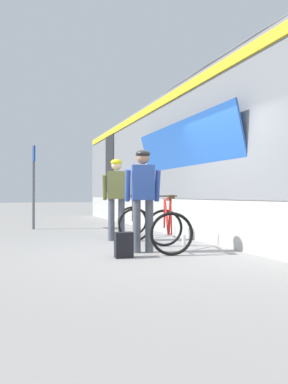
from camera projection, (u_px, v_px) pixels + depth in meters
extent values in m
plane|color=gray|center=(154.00, 253.00, 5.85)|extent=(80.00, 80.00, 0.00)
cube|color=slate|center=(261.00, 138.00, 7.73)|extent=(3.00, 19.82, 2.70)
cube|color=#B7B7B2|center=(261.00, 219.00, 7.72)|extent=(2.97, 19.82, 0.90)
cube|color=#2356B2|center=(185.00, 159.00, 7.88)|extent=(0.44, 4.34, 1.66)
cube|color=yellow|center=(202.00, 78.00, 7.18)|extent=(0.04, 19.43, 0.20)
cube|color=black|center=(110.00, 163.00, 13.61)|extent=(0.03, 1.10, 2.29)
ellipsoid|color=slate|center=(261.00, 74.00, 7.74)|extent=(2.85, 19.43, 0.36)
cylinder|color=#4C515B|center=(137.00, 226.00, 5.93)|extent=(0.14, 0.14, 0.90)
cylinder|color=#4C515B|center=(149.00, 226.00, 5.96)|extent=(0.14, 0.14, 0.90)
cube|color=#2D4C9E|center=(143.00, 183.00, 5.95)|extent=(0.43, 0.33, 0.60)
cylinder|color=#2D4C9E|center=(128.00, 186.00, 5.96)|extent=(0.15, 0.27, 0.56)
cylinder|color=#2D4C9E|center=(157.00, 186.00, 6.03)|extent=(0.15, 0.27, 0.56)
sphere|color=#9E7051|center=(143.00, 158.00, 5.96)|extent=(0.22, 0.22, 0.22)
ellipsoid|color=black|center=(143.00, 154.00, 5.96)|extent=(0.31, 0.33, 0.14)
cylinder|color=#4C515B|center=(111.00, 220.00, 7.47)|extent=(0.14, 0.14, 0.90)
cylinder|color=#4C515B|center=(121.00, 220.00, 7.48)|extent=(0.14, 0.14, 0.90)
cube|color=olive|center=(116.00, 185.00, 7.49)|extent=(0.44, 0.35, 0.60)
cylinder|color=olive|center=(105.00, 187.00, 7.51)|extent=(0.17, 0.27, 0.56)
cylinder|color=olive|center=(128.00, 187.00, 7.54)|extent=(0.17, 0.27, 0.56)
sphere|color=beige|center=(116.00, 165.00, 7.49)|extent=(0.22, 0.22, 0.22)
ellipsoid|color=yellow|center=(116.00, 162.00, 7.49)|extent=(0.33, 0.34, 0.14)
torus|color=black|center=(164.00, 228.00, 6.64)|extent=(0.69, 0.27, 0.71)
torus|color=black|center=(172.00, 234.00, 5.62)|extent=(0.69, 0.27, 0.71)
cylinder|color=red|center=(167.00, 216.00, 6.28)|extent=(0.25, 0.62, 0.63)
cylinder|color=red|center=(167.00, 200.00, 6.17)|extent=(0.31, 0.82, 0.04)
cylinder|color=red|center=(170.00, 218.00, 5.86)|extent=(0.12, 0.27, 0.62)
cylinder|color=red|center=(170.00, 234.00, 5.80)|extent=(0.14, 0.35, 0.08)
cylinder|color=red|center=(171.00, 217.00, 5.68)|extent=(0.07, 0.14, 0.56)
cylinder|color=red|center=(164.00, 214.00, 6.61)|extent=(0.06, 0.09, 0.55)
cylinder|color=black|center=(165.00, 196.00, 6.59)|extent=(0.46, 0.17, 0.02)
cube|color=#4C2D19|center=(171.00, 197.00, 5.71)|extent=(0.17, 0.26, 0.06)
torus|color=black|center=(132.00, 221.00, 8.35)|extent=(0.69, 0.26, 0.71)
torus|color=black|center=(135.00, 225.00, 7.33)|extent=(0.69, 0.26, 0.71)
cylinder|color=black|center=(133.00, 211.00, 7.99)|extent=(0.23, 0.63, 0.63)
cylinder|color=black|center=(133.00, 198.00, 7.88)|extent=(0.29, 0.82, 0.04)
cylinder|color=black|center=(134.00, 212.00, 7.57)|extent=(0.12, 0.27, 0.62)
cylinder|color=black|center=(134.00, 225.00, 7.51)|extent=(0.13, 0.35, 0.08)
cylinder|color=black|center=(135.00, 212.00, 7.39)|extent=(0.07, 0.14, 0.56)
cylinder|color=black|center=(133.00, 210.00, 8.33)|extent=(0.05, 0.09, 0.55)
cylinder|color=black|center=(133.00, 196.00, 8.30)|extent=(0.47, 0.16, 0.02)
cube|color=#4C2D19|center=(135.00, 196.00, 7.43)|extent=(0.17, 0.26, 0.06)
cube|color=black|center=(124.00, 245.00, 5.45)|extent=(0.30, 0.21, 0.40)
cylinder|color=silver|center=(184.00, 240.00, 6.78)|extent=(0.08, 0.08, 0.21)
cylinder|color=#595B60|center=(34.00, 187.00, 9.96)|extent=(0.08, 0.08, 2.40)
cube|color=#193F99|center=(34.00, 155.00, 9.96)|extent=(0.04, 0.70, 0.44)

